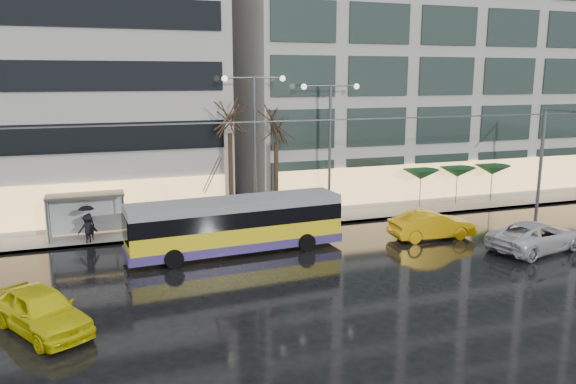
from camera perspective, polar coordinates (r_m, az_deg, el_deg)
name	(u,v)px	position (r m, az deg, el deg)	size (l,w,h in m)	color
ground	(279,287)	(25.14, -0.93, -9.60)	(140.00, 140.00, 0.00)	black
sidewalk	(243,211)	(38.52, -4.59, -1.96)	(80.00, 10.00, 0.15)	gray
kerb	(264,230)	(33.90, -2.48, -3.83)	(80.00, 0.10, 0.15)	slate
building_right	(427,33)	(49.06, 13.89, 15.45)	(32.00, 14.00, 25.00)	#ABA8A4
trolleybus	(236,227)	(29.52, -5.31, -3.52)	(11.41, 4.61, 5.23)	yellow
catenary	(252,165)	(31.70, -3.71, 2.80)	(42.24, 5.12, 7.00)	#595B60
bus_shelter	(79,206)	(33.75, -20.49, -1.34)	(4.20, 1.60, 2.51)	#595B60
street_lamp_near	(255,129)	(34.50, -3.41, 6.43)	(3.96, 0.36, 9.03)	#595B60
street_lamp_far	(330,131)	(36.19, 4.29, 6.22)	(3.96, 0.36, 8.53)	#595B60
tree_a	(230,111)	(34.23, -5.96, 8.19)	(3.20, 3.20, 8.40)	black
tree_b	(276,121)	(35.27, -1.23, 7.23)	(3.20, 3.20, 7.70)	black
parasol_a	(421,174)	(40.05, 13.34, 1.75)	(2.50, 2.50, 2.65)	#595B60
parasol_b	(457,172)	(41.73, 16.83, 1.95)	(2.50, 2.50, 2.65)	#595B60
parasol_c	(492,170)	(43.54, 20.04, 2.13)	(2.50, 2.50, 2.65)	#595B60
taxi_a	(41,310)	(22.58, -23.79, -10.92)	(1.95, 4.84, 1.65)	yellow
taxi_b	(432,225)	(33.12, 14.41, -3.27)	(1.69, 4.85, 1.60)	#E9A80C
sedan_silver	(536,236)	(32.71, 23.88, -4.12)	(2.62, 5.68, 1.58)	silver
pedestrian_a	(89,214)	(33.15, -19.61, -2.08)	(1.02, 1.04, 2.19)	black
pedestrian_b	(174,220)	(32.94, -11.55, -2.83)	(0.87, 0.69, 1.73)	black
pedestrian_c	(87,223)	(32.64, -19.73, -2.97)	(1.08, 0.91, 2.11)	black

